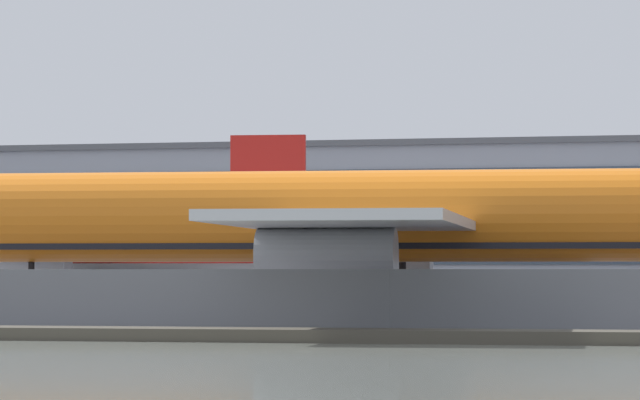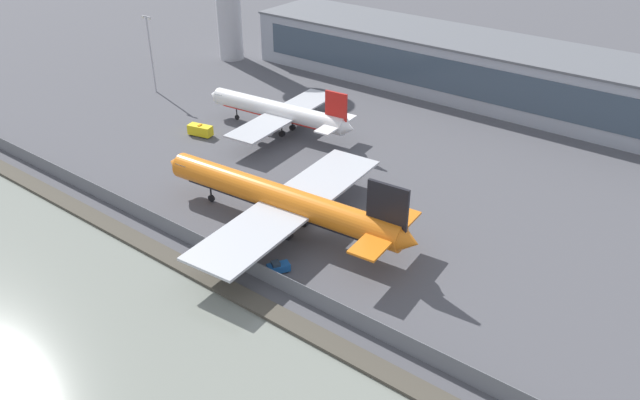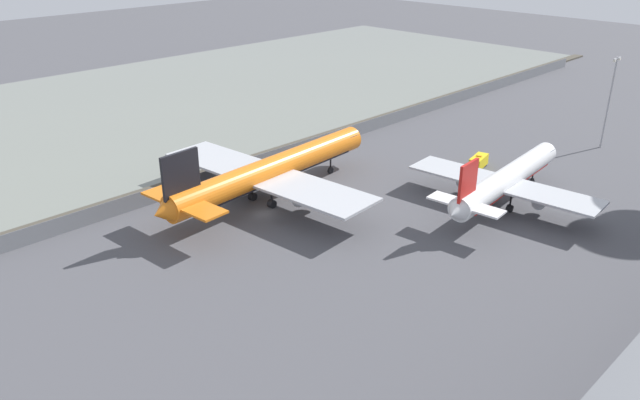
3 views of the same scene
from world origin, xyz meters
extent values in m
plane|color=#4C4C51|center=(0.00, 0.00, 0.00)|extent=(500.00, 500.00, 0.00)
cube|color=#474238|center=(0.00, -20.50, 0.25)|extent=(320.00, 3.00, 0.50)
cube|color=slate|center=(0.00, -16.00, 1.38)|extent=(280.00, 0.08, 2.77)
cylinder|color=slate|center=(0.00, -16.00, 1.38)|extent=(0.10, 0.10, 2.77)
cylinder|color=orange|center=(-5.07, -3.53, 5.29)|extent=(42.66, 7.72, 4.32)
cone|color=orange|center=(-27.41, -5.33, 5.29)|extent=(3.13, 4.32, 4.10)
cone|color=orange|center=(17.26, -1.72, 5.29)|extent=(3.11, 4.10, 3.89)
cube|color=#232D3D|center=(-24.54, -5.10, 5.83)|extent=(2.66, 3.85, 1.30)
cube|color=black|center=(-5.07, -3.53, 4.10)|extent=(36.24, 6.35, 0.78)
cube|color=#B7BABF|center=(-2.14, -13.51, 4.75)|extent=(10.95, 21.06, 0.43)
cube|color=#B7BABF|center=(-3.78, 6.80, 4.75)|extent=(10.95, 21.06, 0.43)
cylinder|color=#B7BABF|center=(-3.54, -11.99, 3.35)|extent=(6.11, 2.85, 2.38)
cylinder|color=#B7BABF|center=(-4.92, 5.07, 3.35)|extent=(6.11, 2.85, 2.38)
cube|color=black|center=(13.54, -2.02, 9.61)|extent=(6.39, 1.03, 7.34)
cube|color=orange|center=(13.84, -5.75, 5.62)|extent=(4.83, 7.79, 0.35)
cube|color=orange|center=(13.24, 1.70, 5.62)|extent=(4.83, 7.79, 0.35)
cylinder|color=black|center=(-19.88, -4.72, 1.87)|extent=(0.30, 0.30, 2.53)
cylinder|color=black|center=(-19.88, -4.72, 0.60)|extent=(1.24, 0.57, 1.21)
cylinder|color=black|center=(-1.93, -5.55, 1.87)|extent=(0.35, 0.35, 2.53)
cylinder|color=black|center=(-1.93, -5.55, 0.60)|extent=(1.46, 1.08, 1.39)
cylinder|color=black|center=(-2.29, -1.03, 1.87)|extent=(0.35, 0.35, 2.53)
cylinder|color=black|center=(-2.29, -1.03, 0.60)|extent=(1.46, 1.08, 1.39)
cylinder|color=white|center=(-30.43, 25.15, 4.57)|extent=(32.68, 6.61, 3.73)
cone|color=white|center=(-47.63, 23.61, 4.57)|extent=(2.73, 3.74, 3.54)
cone|color=white|center=(-13.24, 26.70, 4.57)|extent=(2.71, 3.56, 3.35)
cube|color=#232D3D|center=(-45.31, 23.82, 5.03)|extent=(2.32, 3.34, 1.12)
cube|color=red|center=(-30.43, 25.15, 3.54)|extent=(27.76, 5.43, 0.67)
cube|color=#B7BABF|center=(-28.12, 17.54, 4.10)|extent=(8.51, 16.16, 0.37)
cube|color=#B7BABF|center=(-29.51, 33.06, 4.10)|extent=(8.51, 16.16, 0.37)
cylinder|color=#B7BABF|center=(-29.20, 18.69, 2.89)|extent=(4.71, 2.45, 2.05)
cylinder|color=#B7BABF|center=(-30.37, 31.73, 2.89)|extent=(4.71, 2.45, 2.05)
cube|color=red|center=(-16.20, 26.43, 8.29)|extent=(4.89, 0.88, 6.34)
cube|color=white|center=(-15.95, 23.58, 4.85)|extent=(3.74, 5.98, 0.30)
cube|color=white|center=(-16.46, 29.28, 4.85)|extent=(3.74, 5.98, 0.30)
cylinder|color=black|center=(-41.76, 24.14, 1.61)|extent=(0.26, 0.26, 2.18)
cylinder|color=black|center=(-41.76, 24.14, 0.52)|extent=(1.08, 0.50, 1.04)
cylinder|color=black|center=(-28.00, 23.41, 1.61)|extent=(0.30, 0.30, 2.18)
cylinder|color=black|center=(-28.00, 23.41, 0.52)|extent=(1.27, 0.94, 1.20)
cylinder|color=black|center=(-28.35, 27.31, 1.61)|extent=(0.30, 0.30, 2.18)
cylinder|color=black|center=(-28.35, 27.31, 0.52)|extent=(1.27, 0.94, 1.20)
cube|color=#19519E|center=(2.55, -13.00, 0.75)|extent=(2.99, 3.57, 1.11)
cube|color=#283847|center=(2.35, -13.35, 1.55)|extent=(1.67, 1.61, 0.50)
cylinder|color=black|center=(2.64, -14.20, 0.35)|extent=(0.54, 0.72, 0.70)
cylinder|color=black|center=(1.46, -13.52, 0.35)|extent=(0.54, 0.72, 0.70)
cylinder|color=black|center=(3.63, -12.48, 0.35)|extent=(0.54, 0.72, 0.70)
cylinder|color=black|center=(2.46, -11.80, 0.35)|extent=(0.54, 0.72, 0.70)
cube|color=yellow|center=(-41.71, 13.14, 1.27)|extent=(5.53, 3.18, 2.07)
cube|color=#283847|center=(-43.49, 12.74, 1.66)|extent=(1.55, 2.20, 0.83)
cube|color=orange|center=(-41.71, 13.14, 2.40)|extent=(0.72, 1.13, 0.16)
cylinder|color=black|center=(-43.08, 11.88, 0.42)|extent=(0.87, 0.40, 0.84)
cylinder|color=black|center=(-43.49, 13.70, 0.42)|extent=(0.87, 0.40, 0.84)
cylinder|color=black|center=(-39.94, 12.58, 0.42)|extent=(0.87, 0.40, 0.84)
cylinder|color=black|center=(-40.34, 14.40, 0.42)|extent=(0.87, 0.40, 0.84)
cube|color=#9EA3AD|center=(-8.78, 70.55, 6.49)|extent=(115.23, 21.77, 12.98)
cube|color=#3D4C5B|center=(-8.78, 59.58, 7.14)|extent=(106.01, 0.16, 7.79)
cube|color=#5B5E63|center=(-8.78, 70.55, 13.23)|extent=(115.83, 22.37, 0.50)
cylinder|color=#A8A8AD|center=(-69.95, 24.64, 9.30)|extent=(0.36, 0.36, 18.59)
cube|color=#A8A8AD|center=(-69.95, 24.64, 18.34)|extent=(3.20, 0.24, 0.24)
cube|color=silver|center=(-71.15, 24.64, 18.04)|extent=(0.60, 0.40, 0.44)
cube|color=silver|center=(-68.75, 24.64, 18.04)|extent=(0.60, 0.40, 0.44)
camera|label=1|loc=(14.25, -89.70, 2.66)|focal=105.00mm
camera|label=2|loc=(51.55, -66.98, 54.29)|focal=35.00mm
camera|label=3|loc=(57.63, 70.09, 42.74)|focal=35.00mm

